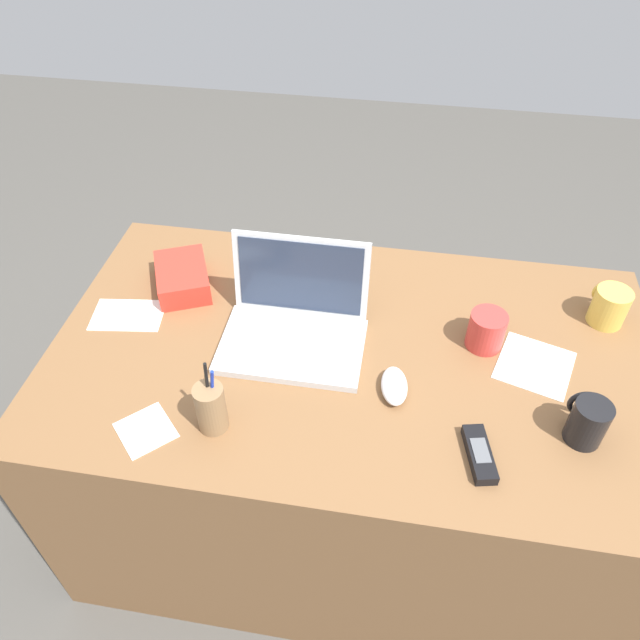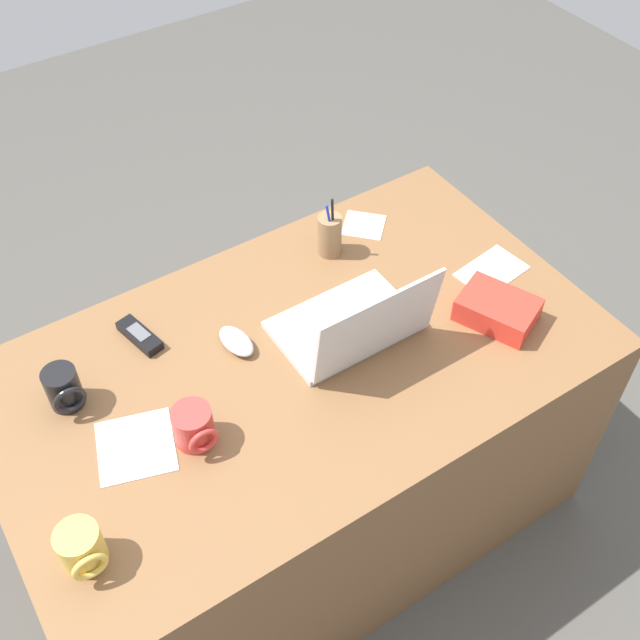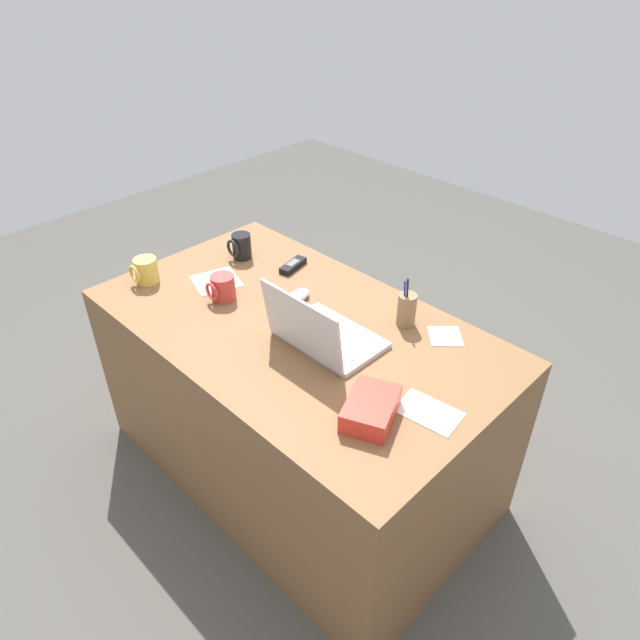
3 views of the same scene
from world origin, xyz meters
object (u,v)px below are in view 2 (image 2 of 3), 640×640
(coffee_mug_tall, at_px, (82,548))
(coffee_mug_spare, at_px, (64,389))
(laptop, at_px, (355,325))
(coffee_mug_white, at_px, (194,427))
(computer_mouse, at_px, (236,341))
(snack_bag, at_px, (497,310))
(pen_holder, at_px, (330,235))
(cordless_phone, at_px, (140,336))

(coffee_mug_tall, bearing_deg, coffee_mug_spare, -105.75)
(laptop, relative_size, coffee_mug_white, 3.42)
(computer_mouse, relative_size, coffee_mug_tall, 1.12)
(computer_mouse, relative_size, snack_bag, 0.60)
(coffee_mug_spare, height_order, snack_bag, coffee_mug_spare)
(coffee_mug_tall, bearing_deg, snack_bag, -177.44)
(coffee_mug_spare, xyz_separation_m, pen_holder, (-0.76, -0.10, 0.01))
(computer_mouse, height_order, pen_holder, pen_holder)
(coffee_mug_spare, bearing_deg, computer_mouse, 171.72)
(coffee_mug_white, bearing_deg, coffee_mug_tall, 23.71)
(coffee_mug_white, xyz_separation_m, coffee_mug_tall, (0.30, 0.13, 0.00))
(computer_mouse, xyz_separation_m, cordless_phone, (0.18, -0.15, -0.01))
(coffee_mug_tall, bearing_deg, coffee_mug_white, -156.29)
(laptop, height_order, coffee_mug_white, laptop)
(laptop, distance_m, pen_holder, 0.31)
(coffee_mug_tall, distance_m, snack_bag, 1.07)
(laptop, distance_m, coffee_mug_white, 0.45)
(computer_mouse, bearing_deg, laptop, 144.83)
(laptop, bearing_deg, cordless_phone, -32.62)
(coffee_mug_white, relative_size, cordless_phone, 0.72)
(pen_holder, bearing_deg, coffee_mug_white, 30.90)
(cordless_phone, relative_size, pen_holder, 0.75)
(laptop, distance_m, cordless_phone, 0.51)
(coffee_mug_spare, bearing_deg, coffee_mug_tall, 74.25)
(cordless_phone, distance_m, pen_holder, 0.55)
(laptop, bearing_deg, coffee_mug_white, 6.80)
(cordless_phone, xyz_separation_m, snack_bag, (-0.76, 0.41, 0.02))
(pen_holder, bearing_deg, snack_bag, 116.20)
(coffee_mug_tall, height_order, pen_holder, pen_holder)
(coffee_mug_white, xyz_separation_m, snack_bag, (-0.77, 0.08, -0.02))
(laptop, xyz_separation_m, coffee_mug_tall, (0.75, 0.18, 0.00))
(laptop, xyz_separation_m, pen_holder, (-0.12, -0.29, 0.01))
(coffee_mug_white, xyz_separation_m, pen_holder, (-0.57, -0.34, 0.01))
(laptop, height_order, coffee_mug_spare, laptop)
(computer_mouse, distance_m, snack_bag, 0.63)
(coffee_mug_tall, xyz_separation_m, pen_holder, (-0.86, -0.47, 0.01))
(coffee_mug_white, distance_m, coffee_mug_spare, 0.31)
(coffee_mug_tall, bearing_deg, pen_holder, -151.47)
(coffee_mug_white, height_order, cordless_phone, coffee_mug_white)
(cordless_phone, height_order, pen_holder, pen_holder)
(coffee_mug_tall, relative_size, coffee_mug_spare, 0.96)
(coffee_mug_white, relative_size, coffee_mug_tall, 1.01)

